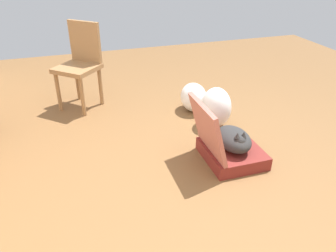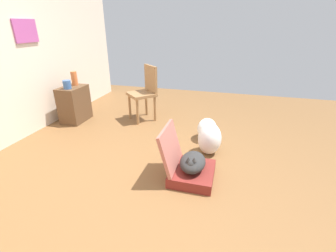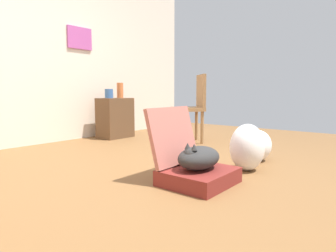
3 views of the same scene
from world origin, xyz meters
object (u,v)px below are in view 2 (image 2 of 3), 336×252
(cat, at_px, (193,162))
(plastic_bag_white, at_px, (210,139))
(plastic_bag_clear, at_px, (207,129))
(suitcase_base, at_px, (192,173))
(vase_short, at_px, (74,78))
(chair, at_px, (145,91))
(side_table, at_px, (75,104))
(vase_tall, at_px, (67,85))

(cat, relative_size, plastic_bag_white, 1.13)
(plastic_bag_white, relative_size, plastic_bag_clear, 1.19)
(suitcase_base, xyz_separation_m, vase_short, (1.28, 2.33, 0.68))
(suitcase_base, bearing_deg, plastic_bag_clear, -2.13)
(plastic_bag_white, height_order, chair, chair)
(plastic_bag_white, xyz_separation_m, plastic_bag_clear, (0.42, 0.08, -0.05))
(vase_short, bearing_deg, side_table, -173.35)
(vase_tall, bearing_deg, plastic_bag_clear, -89.77)
(suitcase_base, distance_m, vase_short, 2.74)
(suitcase_base, bearing_deg, vase_tall, 65.90)
(plastic_bag_white, relative_size, vase_tall, 3.04)
(vase_short, bearing_deg, plastic_bag_clear, -95.85)
(plastic_bag_white, height_order, vase_tall, vase_tall)
(plastic_bag_white, distance_m, side_table, 2.49)
(vase_short, relative_size, chair, 0.25)
(plastic_bag_clear, xyz_separation_m, chair, (0.53, 1.17, 0.36))
(plastic_bag_white, xyz_separation_m, vase_short, (0.66, 2.44, 0.52))
(side_table, relative_size, vase_tall, 4.41)
(plastic_bag_clear, xyz_separation_m, vase_short, (0.24, 2.36, 0.58))
(plastic_bag_clear, distance_m, vase_short, 2.45)
(vase_short, height_order, chair, chair)
(cat, distance_m, plastic_bag_white, 0.63)
(suitcase_base, distance_m, plastic_bag_clear, 1.04)
(vase_tall, bearing_deg, cat, -114.23)
(vase_tall, distance_m, chair, 1.29)
(vase_short, bearing_deg, vase_tall, -172.76)
(cat, distance_m, chair, 1.96)
(side_table, relative_size, chair, 0.65)
(plastic_bag_clear, height_order, vase_short, vase_short)
(suitcase_base, bearing_deg, cat, 175.99)
(plastic_bag_white, bearing_deg, vase_short, 74.83)
(suitcase_base, bearing_deg, vase_short, 61.21)
(cat, height_order, chair, chair)
(side_table, distance_m, vase_tall, 0.40)
(plastic_bag_white, distance_m, vase_short, 2.59)
(suitcase_base, bearing_deg, side_table, 63.50)
(cat, bearing_deg, chair, 35.76)
(vase_short, bearing_deg, chair, -76.31)
(cat, relative_size, plastic_bag_clear, 1.34)
(vase_tall, bearing_deg, plastic_bag_white, -99.67)
(cat, bearing_deg, plastic_bag_clear, -2.14)
(chair, bearing_deg, vase_short, -123.33)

